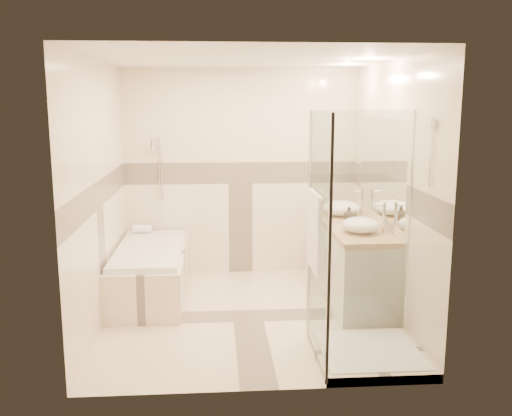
{
  "coord_description": "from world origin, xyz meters",
  "views": [
    {
      "loc": [
        -0.31,
        -5.39,
        2.12
      ],
      "look_at": [
        0.1,
        0.25,
        1.05
      ],
      "focal_mm": 40.0,
      "sensor_mm": 36.0,
      "label": 1
    }
  ],
  "objects": [
    {
      "name": "faucet_near",
      "position": [
        1.32,
        0.79,
        1.02
      ],
      "size": [
        0.12,
        0.03,
        0.29
      ],
      "color": "silver",
      "rests_on": "vanity"
    },
    {
      "name": "vessel_sink_far",
      "position": [
        1.1,
        -0.06,
        0.93
      ],
      "size": [
        0.38,
        0.38,
        0.15
      ],
      "primitive_type": "ellipsoid",
      "color": "white",
      "rests_on": "vanity"
    },
    {
      "name": "amenity_bottle_b",
      "position": [
        1.1,
        0.46,
        0.93
      ],
      "size": [
        0.14,
        0.14,
        0.16
      ],
      "primitive_type": "imported",
      "rotation": [
        0.0,
        0.0,
        -0.11
      ],
      "color": "black",
      "rests_on": "vanity"
    },
    {
      "name": "faucet_far",
      "position": [
        1.32,
        -0.06,
        1.02
      ],
      "size": [
        0.12,
        0.03,
        0.29
      ],
      "color": "silver",
      "rests_on": "vanity"
    },
    {
      "name": "room",
      "position": [
        0.06,
        0.01,
        1.26
      ],
      "size": [
        2.82,
        3.02,
        2.52
      ],
      "color": "beige",
      "rests_on": "ground"
    },
    {
      "name": "shower_enclosure",
      "position": [
        0.83,
        -0.97,
        0.51
      ],
      "size": [
        0.96,
        0.93,
        2.04
      ],
      "color": "beige",
      "rests_on": "ground"
    },
    {
      "name": "amenity_bottle_a",
      "position": [
        1.1,
        0.19,
        0.93
      ],
      "size": [
        0.09,
        0.09,
        0.16
      ],
      "primitive_type": "imported",
      "rotation": [
        0.0,
        0.0,
        0.16
      ],
      "color": "black",
      "rests_on": "vanity"
    },
    {
      "name": "folded_towels",
      "position": [
        1.1,
        0.96,
        0.89
      ],
      "size": [
        0.16,
        0.27,
        0.09
      ],
      "primitive_type": "cube",
      "rotation": [
        0.0,
        0.0,
        -0.01
      ],
      "color": "white",
      "rests_on": "vanity"
    },
    {
      "name": "bathtub",
      "position": [
        -1.02,
        0.65,
        0.31
      ],
      "size": [
        0.75,
        1.7,
        0.56
      ],
      "color": "beige",
      "rests_on": "ground"
    },
    {
      "name": "vanity",
      "position": [
        1.12,
        0.3,
        0.43
      ],
      "size": [
        0.58,
        1.62,
        0.85
      ],
      "color": "silver",
      "rests_on": "ground"
    },
    {
      "name": "rolled_towel",
      "position": [
        -1.19,
        1.33,
        0.61
      ],
      "size": [
        0.22,
        0.1,
        0.1
      ],
      "primitive_type": "cylinder",
      "rotation": [
        0.0,
        1.57,
        0.0
      ],
      "color": "white",
      "rests_on": "bathtub"
    },
    {
      "name": "vessel_sink_near",
      "position": [
        1.1,
        0.79,
        0.93
      ],
      "size": [
        0.42,
        0.42,
        0.17
      ],
      "primitive_type": "ellipsoid",
      "color": "white",
      "rests_on": "vanity"
    }
  ]
}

